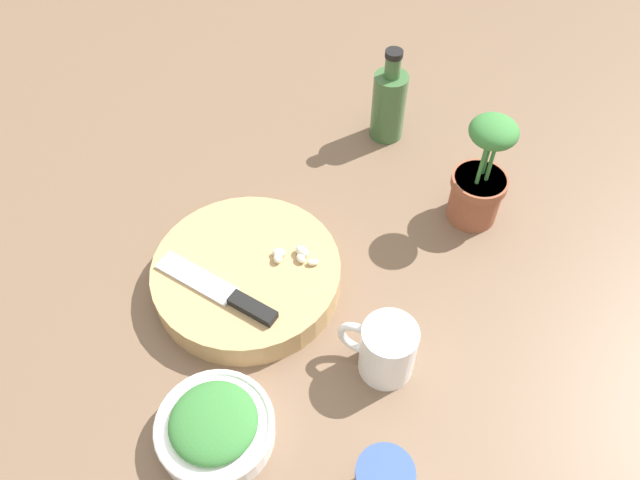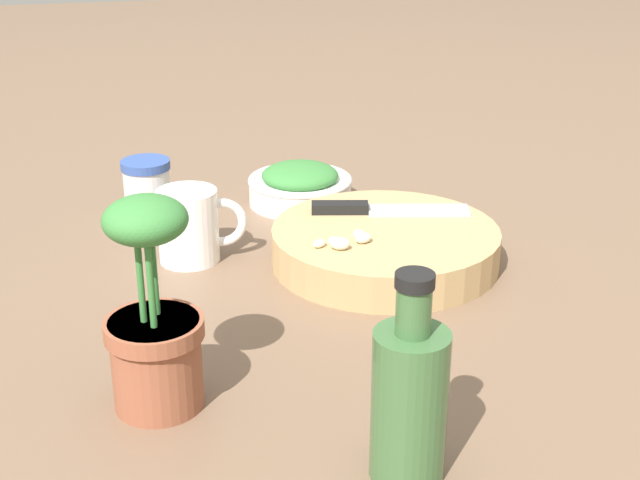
{
  "view_description": "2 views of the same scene",
  "coord_description": "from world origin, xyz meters",
  "px_view_note": "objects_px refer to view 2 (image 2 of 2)",
  "views": [
    {
      "loc": [
        0.57,
        0.19,
        0.79
      ],
      "look_at": [
        0.02,
        -0.01,
        0.06
      ],
      "focal_mm": 35.0,
      "sensor_mm": 36.0,
      "label": 1
    },
    {
      "loc": [
        -0.89,
        0.2,
        0.46
      ],
      "look_at": [
        0.04,
        -0.01,
        0.06
      ],
      "focal_mm": 50.0,
      "sensor_mm": 36.0,
      "label": 2
    }
  ],
  "objects_px": {
    "oil_bottle": "(406,399)",
    "spice_jar": "(147,188)",
    "herb_bowl": "(300,185)",
    "cutting_board": "(385,246)",
    "chef_knife": "(380,209)",
    "coffee_mug": "(191,226)",
    "garlic_cloves": "(346,240)",
    "potted_herb": "(154,325)"
  },
  "relations": [
    {
      "from": "spice_jar",
      "to": "oil_bottle",
      "type": "xyz_separation_m",
      "value": [
        -0.64,
        -0.18,
        0.03
      ]
    },
    {
      "from": "cutting_board",
      "to": "herb_bowl",
      "type": "height_order",
      "value": "herb_bowl"
    },
    {
      "from": "chef_knife",
      "to": "herb_bowl",
      "type": "xyz_separation_m",
      "value": [
        0.18,
        0.07,
        -0.02
      ]
    },
    {
      "from": "spice_jar",
      "to": "chef_knife",
      "type": "bearing_deg",
      "value": -121.18
    },
    {
      "from": "garlic_cloves",
      "to": "coffee_mug",
      "type": "height_order",
      "value": "coffee_mug"
    },
    {
      "from": "cutting_board",
      "to": "oil_bottle",
      "type": "height_order",
      "value": "oil_bottle"
    },
    {
      "from": "garlic_cloves",
      "to": "oil_bottle",
      "type": "height_order",
      "value": "oil_bottle"
    },
    {
      "from": "cutting_board",
      "to": "chef_knife",
      "type": "distance_m",
      "value": 0.06
    },
    {
      "from": "oil_bottle",
      "to": "spice_jar",
      "type": "bearing_deg",
      "value": 15.46
    },
    {
      "from": "garlic_cloves",
      "to": "herb_bowl",
      "type": "bearing_deg",
      "value": 0.09
    },
    {
      "from": "garlic_cloves",
      "to": "spice_jar",
      "type": "distance_m",
      "value": 0.35
    },
    {
      "from": "chef_knife",
      "to": "potted_herb",
      "type": "relative_size",
      "value": 1.0
    },
    {
      "from": "spice_jar",
      "to": "oil_bottle",
      "type": "height_order",
      "value": "oil_bottle"
    },
    {
      "from": "garlic_cloves",
      "to": "spice_jar",
      "type": "bearing_deg",
      "value": 39.11
    },
    {
      "from": "chef_knife",
      "to": "coffee_mug",
      "type": "bearing_deg",
      "value": -79.31
    },
    {
      "from": "cutting_board",
      "to": "coffee_mug",
      "type": "bearing_deg",
      "value": 75.02
    },
    {
      "from": "garlic_cloves",
      "to": "potted_herb",
      "type": "bearing_deg",
      "value": 133.26
    },
    {
      "from": "coffee_mug",
      "to": "garlic_cloves",
      "type": "bearing_deg",
      "value": -120.38
    },
    {
      "from": "oil_bottle",
      "to": "potted_herb",
      "type": "xyz_separation_m",
      "value": [
        0.15,
        0.19,
        0.01
      ]
    },
    {
      "from": "garlic_cloves",
      "to": "oil_bottle",
      "type": "distance_m",
      "value": 0.37
    },
    {
      "from": "spice_jar",
      "to": "potted_herb",
      "type": "xyz_separation_m",
      "value": [
        -0.49,
        0.01,
        0.04
      ]
    },
    {
      "from": "garlic_cloves",
      "to": "herb_bowl",
      "type": "xyz_separation_m",
      "value": [
        0.27,
        0.0,
        -0.02
      ]
    },
    {
      "from": "spice_jar",
      "to": "coffee_mug",
      "type": "distance_m",
      "value": 0.18
    },
    {
      "from": "cutting_board",
      "to": "spice_jar",
      "type": "xyz_separation_m",
      "value": [
        0.23,
        0.28,
        0.02
      ]
    },
    {
      "from": "cutting_board",
      "to": "spice_jar",
      "type": "bearing_deg",
      "value": 50.45
    },
    {
      "from": "spice_jar",
      "to": "coffee_mug",
      "type": "height_order",
      "value": "coffee_mug"
    },
    {
      "from": "oil_bottle",
      "to": "chef_knife",
      "type": "bearing_deg",
      "value": -13.82
    },
    {
      "from": "oil_bottle",
      "to": "cutting_board",
      "type": "bearing_deg",
      "value": -14.41
    },
    {
      "from": "herb_bowl",
      "to": "garlic_cloves",
      "type": "bearing_deg",
      "value": -179.91
    },
    {
      "from": "chef_knife",
      "to": "spice_jar",
      "type": "distance_m",
      "value": 0.34
    },
    {
      "from": "cutting_board",
      "to": "chef_knife",
      "type": "height_order",
      "value": "chef_knife"
    },
    {
      "from": "coffee_mug",
      "to": "herb_bowl",
      "type": "bearing_deg",
      "value": -45.51
    },
    {
      "from": "coffee_mug",
      "to": "potted_herb",
      "type": "distance_m",
      "value": 0.33
    },
    {
      "from": "herb_bowl",
      "to": "spice_jar",
      "type": "relative_size",
      "value": 1.87
    },
    {
      "from": "chef_knife",
      "to": "spice_jar",
      "type": "xyz_separation_m",
      "value": [
        0.18,
        0.29,
        -0.01
      ]
    },
    {
      "from": "coffee_mug",
      "to": "potted_herb",
      "type": "xyz_separation_m",
      "value": [
        -0.32,
        0.06,
        0.04
      ]
    },
    {
      "from": "cutting_board",
      "to": "coffee_mug",
      "type": "distance_m",
      "value": 0.24
    },
    {
      "from": "spice_jar",
      "to": "potted_herb",
      "type": "height_order",
      "value": "potted_herb"
    },
    {
      "from": "herb_bowl",
      "to": "oil_bottle",
      "type": "relative_size",
      "value": 0.84
    },
    {
      "from": "coffee_mug",
      "to": "spice_jar",
      "type": "bearing_deg",
      "value": 15.39
    },
    {
      "from": "chef_knife",
      "to": "garlic_cloves",
      "type": "height_order",
      "value": "garlic_cloves"
    },
    {
      "from": "cutting_board",
      "to": "potted_herb",
      "type": "bearing_deg",
      "value": 131.38
    }
  ]
}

